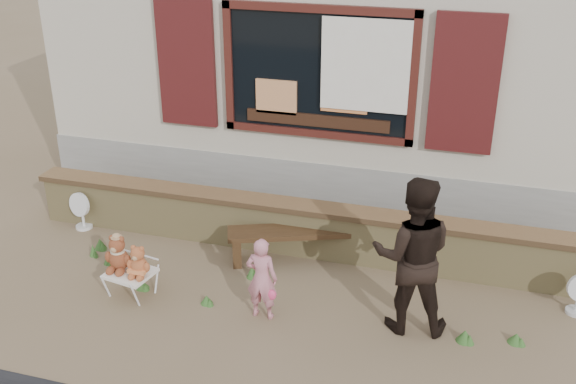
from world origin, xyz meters
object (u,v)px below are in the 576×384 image
(child, at_px, (262,278))
(adult, at_px, (412,255))
(bench, at_px, (297,238))
(teddy_bear_left, at_px, (118,252))
(folding_chair, at_px, (130,274))
(teddy_bear_right, at_px, (139,260))

(child, relative_size, adult, 0.55)
(bench, bearing_deg, teddy_bear_left, -165.50)
(folding_chair, height_order, teddy_bear_right, teddy_bear_right)
(folding_chair, xyz_separation_m, adult, (3.05, 0.29, 0.58))
(teddy_bear_left, relative_size, adult, 0.25)
(bench, distance_m, folding_chair, 2.02)
(child, bearing_deg, adult, -168.72)
(teddy_bear_left, xyz_separation_m, teddy_bear_right, (0.28, -0.05, -0.03))
(teddy_bear_left, relative_size, teddy_bear_right, 1.15)
(teddy_bear_left, height_order, child, child)
(bench, xyz_separation_m, folding_chair, (-1.57, -1.26, -0.04))
(teddy_bear_right, bearing_deg, adult, 16.45)
(bench, height_order, folding_chair, bench)
(bench, distance_m, adult, 1.85)
(folding_chair, xyz_separation_m, child, (1.54, 0.03, 0.20))
(teddy_bear_right, bearing_deg, folding_chair, 180.00)
(teddy_bear_left, height_order, adult, adult)
(teddy_bear_left, height_order, teddy_bear_right, teddy_bear_left)
(bench, height_order, adult, adult)
(folding_chair, distance_m, teddy_bear_right, 0.26)
(adult, bearing_deg, teddy_bear_left, -3.16)
(bench, distance_m, teddy_bear_left, 2.12)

